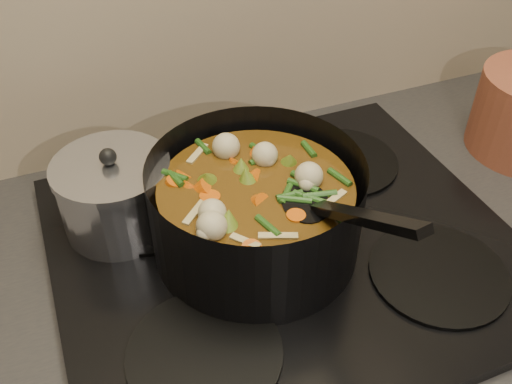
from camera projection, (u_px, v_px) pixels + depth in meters
name	position (u px, v px, depth m)	size (l,w,h in m)	color
stovetop	(285.00, 246.00, 0.79)	(0.62, 0.54, 0.03)	black
stockpot	(256.00, 210.00, 0.74)	(0.29, 0.37, 0.20)	black
saucepan	(116.00, 194.00, 0.78)	(0.16, 0.16, 0.13)	silver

